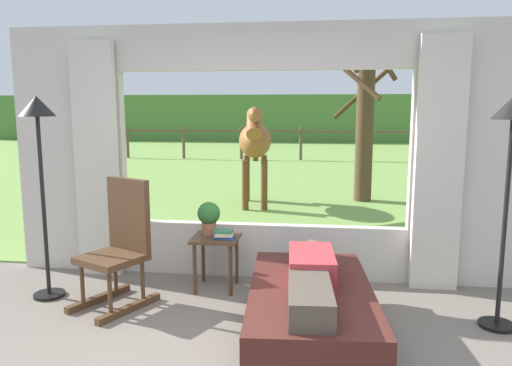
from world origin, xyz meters
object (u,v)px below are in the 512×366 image
(reclining_person, at_px, (311,276))
(potted_plant, at_px, (209,216))
(side_table, at_px, (216,246))
(recliner_sofa, at_px, (310,312))
(floor_lamp_right, at_px, (511,142))
(pasture_tree, at_px, (364,117))
(book_stack, at_px, (224,234))
(rocking_chair, at_px, (120,244))
(floor_lamp_left, at_px, (39,136))
(horse, at_px, (255,142))

(reclining_person, distance_m, potted_plant, 1.47)
(side_table, xyz_separation_m, potted_plant, (-0.08, 0.06, 0.28))
(recliner_sofa, distance_m, floor_lamp_right, 1.99)
(potted_plant, bearing_deg, pasture_tree, 68.11)
(book_stack, height_order, floor_lamp_right, floor_lamp_right)
(floor_lamp_right, bearing_deg, book_stack, 168.29)
(rocking_chair, bearing_deg, reclining_person, 8.74)
(potted_plant, bearing_deg, side_table, -36.87)
(side_table, relative_size, pasture_tree, 0.17)
(potted_plant, relative_size, floor_lamp_right, 0.17)
(pasture_tree, bearing_deg, floor_lamp_left, -122.88)
(side_table, relative_size, potted_plant, 1.63)
(pasture_tree, bearing_deg, horse, -158.25)
(recliner_sofa, height_order, potted_plant, potted_plant)
(potted_plant, distance_m, book_stack, 0.25)
(recliner_sofa, height_order, side_table, side_table)
(potted_plant, height_order, floor_lamp_right, floor_lamp_right)
(recliner_sofa, distance_m, rocking_chair, 1.78)
(book_stack, bearing_deg, horse, 93.15)
(side_table, bearing_deg, floor_lamp_left, -165.36)
(reclining_person, bearing_deg, pasture_tree, 77.90)
(recliner_sofa, bearing_deg, reclining_person, -93.51)
(potted_plant, distance_m, floor_lamp_right, 2.67)
(reclining_person, height_order, floor_lamp_right, floor_lamp_right)
(reclining_person, xyz_separation_m, floor_lamp_right, (1.48, 0.46, 0.96))
(recliner_sofa, bearing_deg, potted_plant, 131.15)
(potted_plant, xyz_separation_m, floor_lamp_left, (-1.43, -0.45, 0.78))
(reclining_person, height_order, horse, horse)
(floor_lamp_left, bearing_deg, floor_lamp_right, -2.15)
(side_table, xyz_separation_m, pasture_tree, (1.78, 4.69, 1.14))
(reclining_person, distance_m, horse, 5.08)
(reclining_person, distance_m, floor_lamp_left, 2.68)
(book_stack, bearing_deg, floor_lamp_left, -168.23)
(horse, relative_size, pasture_tree, 0.58)
(floor_lamp_right, height_order, pasture_tree, pasture_tree)
(rocking_chair, xyz_separation_m, potted_plant, (0.68, 0.52, 0.16))
(potted_plant, distance_m, floor_lamp_left, 1.69)
(recliner_sofa, relative_size, reclining_person, 1.22)
(reclining_person, distance_m, book_stack, 1.25)
(pasture_tree, bearing_deg, reclining_person, -98.59)
(floor_lamp_left, distance_m, pasture_tree, 6.05)
(floor_lamp_left, bearing_deg, pasture_tree, 57.12)
(reclining_person, height_order, potted_plant, potted_plant)
(side_table, height_order, pasture_tree, pasture_tree)
(reclining_person, bearing_deg, side_table, 129.05)
(horse, bearing_deg, floor_lamp_right, 112.92)
(recliner_sofa, relative_size, horse, 0.97)
(horse, xyz_separation_m, pasture_tree, (1.91, 0.76, 0.41))
(book_stack, bearing_deg, recliner_sofa, -47.03)
(potted_plant, xyz_separation_m, horse, (-0.05, 3.87, 0.45))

